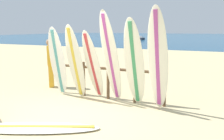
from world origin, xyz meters
TOP-DOWN VIEW (x-y plane):
  - ground_plane at (0.00, 0.00)m, footprint 120.00×120.00m
  - ocean_water at (0.00, 58.00)m, footprint 120.00×80.00m
  - surfboard_rack at (0.41, 1.80)m, footprint 3.42×0.09m
  - surfboard_leaning_far_left at (-1.09, 1.43)m, footprint 0.56×0.68m
  - surfboard_leaning_left at (-0.45, 1.40)m, footprint 0.59×0.66m
  - surfboard_leaning_center_left at (0.05, 1.54)m, footprint 0.58×0.86m
  - surfboard_leaning_center at (0.66, 1.43)m, footprint 0.59×0.95m
  - surfboard_leaning_center_right at (1.34, 1.36)m, footprint 0.57×0.87m
  - surfboard_leaning_right at (1.94, 1.38)m, footprint 0.62×0.72m
  - surfboard_lying_on_sand at (-0.25, -0.66)m, footprint 2.83×1.58m
  - beachgoer_standing at (-2.02, 2.24)m, footprint 0.30×0.33m
  - small_boat_offshore at (-8.06, 37.19)m, footprint 0.88×2.08m

SIDE VIEW (x-z plane):
  - ground_plane at x=0.00m, z-range 0.00..0.00m
  - ocean_water at x=0.00m, z-range 0.00..0.01m
  - surfboard_lying_on_sand at x=-0.25m, z-range -0.01..0.08m
  - small_boat_offshore at x=-8.06m, z-range -0.10..0.61m
  - surfboard_rack at x=0.41m, z-range 0.13..1.20m
  - beachgoer_standing at x=-2.02m, z-range 0.09..1.82m
  - surfboard_leaning_center_left at x=0.05m, z-range 0.00..2.06m
  - surfboard_leaning_far_left at x=-1.09m, z-range 0.00..2.15m
  - surfboard_leaning_left at x=-0.45m, z-range 0.00..2.21m
  - surfboard_leaning_center_right at x=1.34m, z-range 0.00..2.36m
  - surfboard_leaning_center at x=0.66m, z-range 0.00..2.56m
  - surfboard_leaning_right at x=1.94m, z-range 0.00..2.62m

